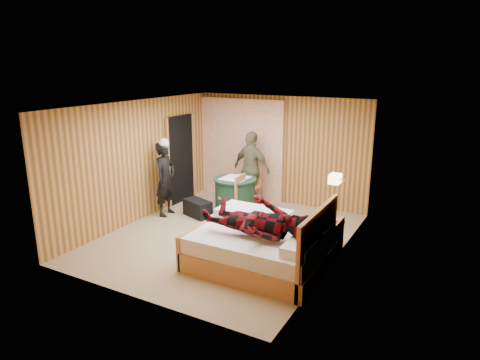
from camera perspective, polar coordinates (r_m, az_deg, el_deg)
The scene contains 23 objects.
floor at distance 8.26m, azimuth -1.87°, elevation -7.58°, with size 4.20×5.00×0.01m, color tan.
ceiling at distance 7.64m, azimuth -2.03°, elevation 9.95°, with size 4.20×5.00×0.01m, color white.
wall_back at distance 10.03m, azimuth 5.39°, elevation 3.99°, with size 4.20×0.02×2.50m, color tan.
wall_left at distance 9.08m, azimuth -13.42°, elevation 2.43°, with size 0.02×5.00×2.50m, color tan.
wall_right at distance 7.05m, azimuth 12.89°, elevation -1.26°, with size 0.02×5.00×2.50m, color tan.
curtain at distance 10.41m, azimuth 0.16°, elevation 4.20°, with size 2.20×0.08×2.40m, color white.
doorway at distance 10.16m, azimuth -7.91°, elevation 2.76°, with size 0.06×0.90×2.05m, color black.
wall_lamp at distance 7.50m, azimuth 12.59°, elevation 0.16°, with size 0.26×0.24×0.16m.
bed at distance 7.05m, azimuth 3.00°, elevation -8.83°, with size 2.12×1.67×1.15m.
nightstand at distance 7.68m, azimuth 11.48°, elevation -7.21°, with size 0.46×0.63×0.60m.
round_table at distance 9.31m, azimuth -0.66°, elevation -2.15°, with size 0.93×0.93×0.83m.
chair_far at distance 9.89m, azimuth 1.44°, elevation -0.35°, with size 0.43×0.43×0.93m.
chair_near at distance 9.04m, azimuth -0.60°, elevation -1.75°, with size 0.45×0.45×0.96m.
duffel_bag at distance 9.31m, azimuth -5.67°, elevation -3.77°, with size 0.63×0.34×0.36m, color black.
sneaker_left at distance 8.99m, azimuth -1.03°, elevation -5.21°, with size 0.26×0.11×0.12m, color white.
sneaker_right at distance 8.98m, azimuth -3.20°, elevation -5.24°, with size 0.29×0.12×0.13m, color white.
woman_standing at distance 9.32m, azimuth -9.91°, elevation 0.13°, with size 0.59×0.39×1.61m, color black.
man_at_table at distance 9.85m, azimuth 1.57°, elevation 1.53°, with size 1.01×0.42×1.72m, color #646242.
man_on_bed at distance 6.60m, azimuth 2.44°, elevation -4.27°, with size 1.77×0.67×0.86m, color maroon.
book_lower at distance 7.52m, azimuth 11.49°, elevation -5.23°, with size 0.17×0.22×0.02m, color white.
book_upper at distance 7.52m, azimuth 11.50°, elevation -5.08°, with size 0.16×0.22×0.02m, color white.
cup_nightstand at distance 7.67m, azimuth 11.92°, elevation -4.55°, with size 0.10×0.10×0.09m, color white.
cup_table at distance 9.09m, azimuth -0.27°, elevation 0.43°, with size 0.12×0.12×0.10m, color white.
Camera 1 is at (3.90, -6.53, 3.23)m, focal length 32.00 mm.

